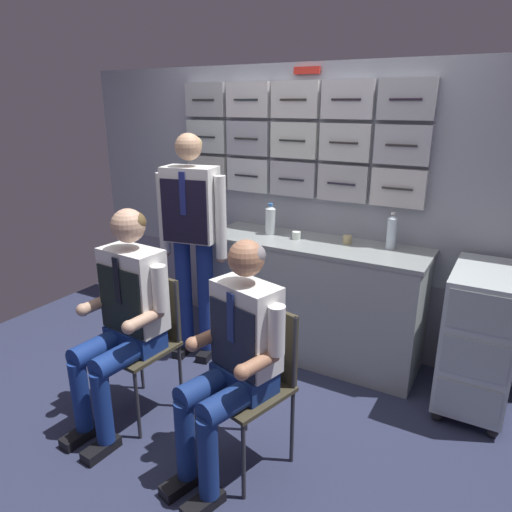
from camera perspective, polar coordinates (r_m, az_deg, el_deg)
ground at (r=3.07m, az=-5.57°, el=-19.84°), size 4.80×4.80×0.04m
galley_bulkhead at (r=3.70m, az=6.01°, el=6.31°), size 4.20×0.14×2.15m
galley_counter at (r=3.58m, az=6.88°, el=-5.24°), size 1.64×0.53×0.90m
service_trolley at (r=3.24m, az=25.69°, el=-8.83°), size 0.40×0.65×0.92m
folding_chair_left at (r=2.99m, az=-13.19°, el=-8.69°), size 0.43×0.43×0.87m
crew_member_left at (r=2.81m, az=-15.83°, el=-6.33°), size 0.51×0.65×1.31m
folding_chair_right at (r=2.52m, az=0.16°, el=-13.55°), size 0.49×0.49×0.87m
crew_member_right at (r=2.35m, az=-2.71°, el=-11.80°), size 0.50×0.65×1.26m
crew_member_standing at (r=3.39m, az=-7.85°, el=3.19°), size 0.52×0.32×1.68m
water_bottle_tall at (r=3.35m, az=16.27°, el=2.87°), size 0.07×0.07×0.26m
water_bottle_short at (r=3.58m, az=1.77°, el=4.45°), size 0.08×0.08×0.24m
coffee_cup_white at (r=3.48m, az=4.96°, el=2.56°), size 0.06×0.06×0.06m
espresso_cup_small at (r=3.42m, az=11.11°, el=2.03°), size 0.06×0.06×0.06m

